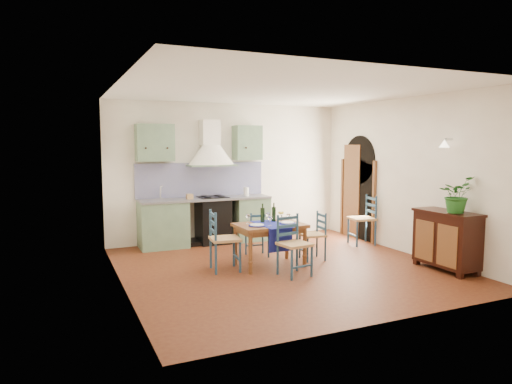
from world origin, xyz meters
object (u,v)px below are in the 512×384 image
sideboard (446,238)px  chair_near (293,244)px  dining_table (270,229)px  potted_plant (456,195)px

sideboard → chair_near: bearing=162.8°
dining_table → chair_near: 0.64m
dining_table → potted_plant: bearing=-32.4°
dining_table → sideboard: (2.42, -1.34, -0.10)m
dining_table → potted_plant: 2.89m
sideboard → potted_plant: 0.73m
chair_near → potted_plant: (2.29, -0.90, 0.74)m
chair_near → potted_plant: bearing=-21.5°
chair_near → sideboard: bearing=-17.2°
chair_near → sideboard: (2.33, -0.72, 0.04)m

